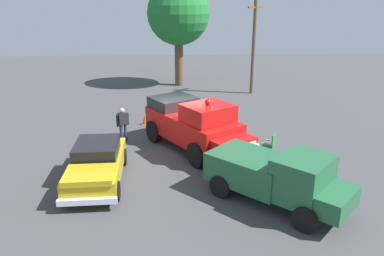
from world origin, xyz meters
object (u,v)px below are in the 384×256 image
object	(u,v)px
spectator_standing	(123,122)
oak_tree_left	(178,14)
vintage_fire_truck	(195,125)
traffic_cone	(145,119)
parked_pickup	(277,176)
utility_pole	(254,45)
classic_hot_rod	(96,164)
lawn_chair_by_car	(271,143)

from	to	relation	value
spectator_standing	oak_tree_left	size ratio (longest dim) A/B	0.21
vintage_fire_truck	traffic_cone	xyz separation A→B (m)	(3.71, 2.49, -0.89)
oak_tree_left	traffic_cone	bearing A→B (deg)	168.07
parked_pickup	utility_pole	world-z (taller)	utility_pole
classic_hot_rod	traffic_cone	size ratio (longest dim) A/B	6.97
parked_pickup	utility_pole	distance (m)	15.69
spectator_standing	traffic_cone	world-z (taller)	spectator_standing
lawn_chair_by_car	utility_pole	bearing A→B (deg)	-7.68
lawn_chair_by_car	traffic_cone	xyz separation A→B (m)	(4.60, 5.74, -0.28)
utility_pole	traffic_cone	bearing A→B (deg)	133.03
vintage_fire_truck	utility_pole	size ratio (longest dim) A/B	0.94
parked_pickup	lawn_chair_by_car	world-z (taller)	parked_pickup
spectator_standing	traffic_cone	bearing A→B (deg)	-19.21
vintage_fire_truck	parked_pickup	world-z (taller)	vintage_fire_truck
lawn_chair_by_car	utility_pole	xyz separation A→B (m)	(11.39, -1.54, 2.85)
parked_pickup	lawn_chair_by_car	xyz separation A→B (m)	(3.92, -0.84, -0.40)
vintage_fire_truck	traffic_cone	world-z (taller)	vintage_fire_truck
classic_hot_rod	spectator_standing	bearing A→B (deg)	-6.51
lawn_chair_by_car	traffic_cone	bearing A→B (deg)	51.29
vintage_fire_truck	lawn_chair_by_car	size ratio (longest dim) A/B	6.07
utility_pole	classic_hot_rod	bearing A→B (deg)	147.37
parked_pickup	utility_pole	bearing A→B (deg)	-8.82
oak_tree_left	lawn_chair_by_car	bearing A→B (deg)	-165.71
vintage_fire_truck	classic_hot_rod	size ratio (longest dim) A/B	1.40
vintage_fire_truck	lawn_chair_by_car	world-z (taller)	vintage_fire_truck
oak_tree_left	utility_pole	bearing A→B (deg)	-120.02
classic_hot_rod	lawn_chair_by_car	xyz separation A→B (m)	(2.08, -7.09, -0.16)
lawn_chair_by_car	traffic_cone	size ratio (longest dim) A/B	1.61
lawn_chair_by_car	spectator_standing	world-z (taller)	spectator_standing
spectator_standing	utility_pole	bearing A→B (deg)	-41.23
classic_hot_rod	spectator_standing	size ratio (longest dim) A/B	2.64
spectator_standing	oak_tree_left	xyz separation A→B (m)	(12.31, -2.94, 4.47)
vintage_fire_truck	lawn_chair_by_car	distance (m)	3.42
classic_hot_rod	spectator_standing	xyz separation A→B (m)	(4.17, -0.48, 0.22)
spectator_standing	oak_tree_left	world-z (taller)	oak_tree_left
classic_hot_rod	traffic_cone	world-z (taller)	classic_hot_rod
spectator_standing	utility_pole	size ratio (longest dim) A/B	0.25
parked_pickup	oak_tree_left	xyz separation A→B (m)	(18.32, 2.83, 4.45)
classic_hot_rod	lawn_chair_by_car	world-z (taller)	classic_hot_rod
spectator_standing	traffic_cone	size ratio (longest dim) A/B	2.64
classic_hot_rod	utility_pole	world-z (taller)	utility_pole
classic_hot_rod	oak_tree_left	world-z (taller)	oak_tree_left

